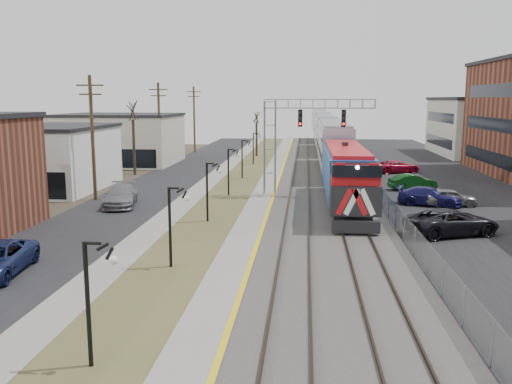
# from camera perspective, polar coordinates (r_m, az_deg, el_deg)

# --- Properties ---
(ground) EXTENTS (160.00, 160.00, 0.00)m
(ground) POSITION_cam_1_polar(r_m,az_deg,el_deg) (18.97, -2.83, -15.67)
(ground) COLOR #473D2D
(ground) RESTS_ON ground
(street_west) EXTENTS (7.00, 120.00, 0.04)m
(street_west) POSITION_cam_1_polar(r_m,az_deg,el_deg) (54.40, -9.71, 1.05)
(street_west) COLOR black
(street_west) RESTS_ON ground
(sidewalk) EXTENTS (2.00, 120.00, 0.08)m
(sidewalk) POSITION_cam_1_polar(r_m,az_deg,el_deg) (53.42, -5.04, 1.01)
(sidewalk) COLOR gray
(sidewalk) RESTS_ON ground
(grass_median) EXTENTS (4.00, 120.00, 0.06)m
(grass_median) POSITION_cam_1_polar(r_m,az_deg,el_deg) (52.98, -1.84, 0.96)
(grass_median) COLOR #4F512B
(grass_median) RESTS_ON ground
(platform) EXTENTS (2.00, 120.00, 0.24)m
(platform) POSITION_cam_1_polar(r_m,az_deg,el_deg) (52.68, 1.40, 1.01)
(platform) COLOR gray
(platform) RESTS_ON ground
(ballast_bed) EXTENTS (8.00, 120.00, 0.20)m
(ballast_bed) POSITION_cam_1_polar(r_m,az_deg,el_deg) (52.59, 6.84, 0.91)
(ballast_bed) COLOR #595651
(ballast_bed) RESTS_ON ground
(parking_lot) EXTENTS (16.00, 120.00, 0.04)m
(parking_lot) POSITION_cam_1_polar(r_m,az_deg,el_deg) (54.30, 19.60, 0.60)
(parking_lot) COLOR black
(parking_lot) RESTS_ON ground
(platform_edge) EXTENTS (0.24, 120.00, 0.01)m
(platform_edge) POSITION_cam_1_polar(r_m,az_deg,el_deg) (52.61, 2.36, 1.13)
(platform_edge) COLOR gold
(platform_edge) RESTS_ON platform
(track_near) EXTENTS (1.58, 120.00, 0.15)m
(track_near) POSITION_cam_1_polar(r_m,az_deg,el_deg) (52.55, 4.67, 1.13)
(track_near) COLOR #2D2119
(track_near) RESTS_ON ballast_bed
(track_far) EXTENTS (1.58, 120.00, 0.15)m
(track_far) POSITION_cam_1_polar(r_m,az_deg,el_deg) (52.63, 8.48, 1.07)
(track_far) COLOR #2D2119
(track_far) RESTS_ON ballast_bed
(train) EXTENTS (3.00, 108.65, 5.33)m
(train) POSITION_cam_1_polar(r_m,az_deg,el_deg) (87.61, 7.25, 6.30)
(train) COLOR #124397
(train) RESTS_ON ground
(signal_gantry) EXTENTS (9.00, 1.07, 8.15)m
(signal_gantry) POSITION_cam_1_polar(r_m,az_deg,el_deg) (45.03, 3.66, 6.50)
(signal_gantry) COLOR gray
(signal_gantry) RESTS_ON ground
(lampposts) EXTENTS (0.14, 62.14, 4.00)m
(lampposts) POSITION_cam_1_polar(r_m,az_deg,el_deg) (36.35, -5.08, 0.00)
(lampposts) COLOR black
(lampposts) RESTS_ON ground
(utility_poles) EXTENTS (0.28, 80.28, 10.00)m
(utility_poles) POSITION_cam_1_polar(r_m,az_deg,el_deg) (45.36, -16.82, 5.39)
(utility_poles) COLOR #4C3823
(utility_poles) RESTS_ON ground
(fence) EXTENTS (0.04, 120.00, 1.60)m
(fence) POSITION_cam_1_polar(r_m,az_deg,el_deg) (52.78, 11.42, 1.58)
(fence) COLOR gray
(fence) RESTS_ON ground
(buildings_west) EXTENTS (14.00, 67.00, 7.00)m
(buildings_west) POSITION_cam_1_polar(r_m,az_deg,el_deg) (47.65, -24.34, 2.72)
(buildings_west) COLOR #BCB7A4
(buildings_west) RESTS_ON ground
(bare_trees) EXTENTS (12.30, 42.30, 5.95)m
(bare_trees) POSITION_cam_1_polar(r_m,az_deg,el_deg) (58.13, -9.91, 4.26)
(bare_trees) COLOR #382D23
(bare_trees) RESTS_ON ground
(car_lot_c) EXTENTS (6.22, 4.44, 1.57)m
(car_lot_c) POSITION_cam_1_polar(r_m,az_deg,el_deg) (34.77, 19.92, -3.04)
(car_lot_c) COLOR black
(car_lot_c) RESTS_ON ground
(car_lot_d) EXTENTS (5.18, 3.25, 1.40)m
(car_lot_d) POSITION_cam_1_polar(r_m,az_deg,el_deg) (43.79, 17.81, -0.49)
(car_lot_d) COLOR navy
(car_lot_d) RESTS_ON ground
(car_lot_e) EXTENTS (4.11, 1.96, 1.36)m
(car_lot_e) POSITION_cam_1_polar(r_m,az_deg,el_deg) (44.00, 19.74, -0.57)
(car_lot_e) COLOR slate
(car_lot_e) RESTS_ON ground
(car_lot_f) EXTENTS (4.50, 2.54, 1.40)m
(car_lot_f) POSITION_cam_1_polar(r_m,az_deg,el_deg) (50.87, 16.16, 0.98)
(car_lot_f) COLOR #0D4213
(car_lot_f) RESTS_ON ground
(car_street_b) EXTENTS (3.41, 5.88, 1.60)m
(car_street_b) POSITION_cam_1_polar(r_m,az_deg,el_deg) (42.71, -14.06, -0.42)
(car_street_b) COLOR slate
(car_street_b) RESTS_ON ground
(car_lot_g) EXTENTS (5.45, 3.73, 1.39)m
(car_lot_g) POSITION_cam_1_polar(r_m,az_deg,el_deg) (62.25, 14.64, 2.59)
(car_lot_g) COLOR #AF0D2A
(car_lot_g) RESTS_ON ground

